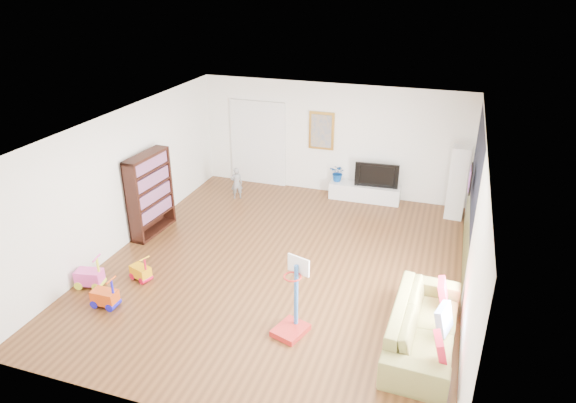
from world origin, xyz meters
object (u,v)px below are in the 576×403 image
(media_console, at_px, (365,192))
(basketball_hoop, at_px, (291,299))
(bookshelf, at_px, (150,194))
(sofa, at_px, (424,325))

(media_console, relative_size, basketball_hoop, 1.33)
(bookshelf, distance_m, basketball_hoop, 4.42)
(sofa, bearing_deg, media_console, 22.08)
(sofa, xyz_separation_m, basketball_hoop, (-1.93, -0.37, 0.29))
(media_console, xyz_separation_m, basketball_hoop, (-0.15, -5.29, 0.44))
(media_console, bearing_deg, sofa, -70.90)
(bookshelf, relative_size, sofa, 0.75)
(bookshelf, bearing_deg, media_console, 40.96)
(bookshelf, height_order, sofa, bookshelf)
(media_console, height_order, basketball_hoop, basketball_hoop)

